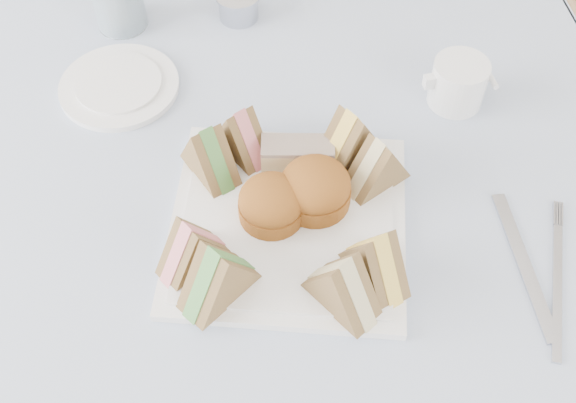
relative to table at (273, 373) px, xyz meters
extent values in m
cube|color=brown|center=(0.00, 0.00, 0.00)|extent=(0.90, 0.90, 0.74)
cube|color=#B0C4E1|center=(0.00, 0.00, 0.37)|extent=(1.02, 1.02, 0.01)
cube|color=white|center=(0.03, 0.02, 0.38)|extent=(0.33, 0.33, 0.01)
cylinder|color=#955525|center=(0.01, 0.03, 0.41)|extent=(0.09, 0.09, 0.05)
cylinder|color=#955525|center=(0.06, 0.05, 0.42)|extent=(0.09, 0.09, 0.06)
cube|color=#CBB68D|center=(0.05, 0.10, 0.41)|extent=(0.09, 0.05, 0.04)
cylinder|color=white|center=(-0.17, 0.28, 0.38)|extent=(0.21, 0.21, 0.01)
cylinder|color=#ABAEB8|center=(0.01, 0.42, 0.39)|extent=(0.08, 0.08, 0.04)
cube|color=#ABAEB8|center=(0.29, -0.07, 0.38)|extent=(0.02, 0.20, 0.00)
cube|color=#ABAEB8|center=(0.32, -0.11, 0.38)|extent=(0.07, 0.17, 0.00)
cylinder|color=white|center=(0.28, 0.20, 0.41)|extent=(0.08, 0.08, 0.07)
camera|label=1|loc=(-0.04, -0.46, 1.09)|focal=45.00mm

